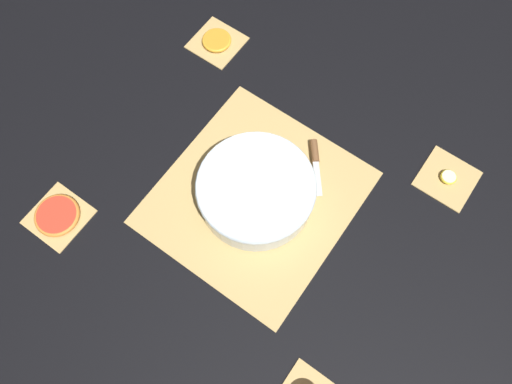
{
  "coord_description": "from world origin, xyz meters",
  "views": [
    {
      "loc": [
        -0.24,
        0.34,
        1.06
      ],
      "look_at": [
        0.0,
        0.0,
        0.03
      ],
      "focal_mm": 35.0,
      "sensor_mm": 36.0,
      "label": 1
    }
  ],
  "objects_px": {
    "paring_knife": "(315,154)",
    "banana_coin_single": "(449,177)",
    "fruit_salad_bowl": "(256,190)",
    "orange_slice_whole": "(217,40)",
    "grapefruit_slice": "(57,215)"
  },
  "relations": [
    {
      "from": "fruit_salad_bowl",
      "to": "banana_coin_single",
      "type": "relative_size",
      "value": 6.96
    },
    {
      "from": "fruit_salad_bowl",
      "to": "banana_coin_single",
      "type": "bearing_deg",
      "value": -138.5
    },
    {
      "from": "fruit_salad_bowl",
      "to": "orange_slice_whole",
      "type": "xyz_separation_m",
      "value": [
        0.33,
        -0.29,
        -0.03
      ]
    },
    {
      "from": "fruit_salad_bowl",
      "to": "paring_knife",
      "type": "distance_m",
      "value": 0.17
    },
    {
      "from": "grapefruit_slice",
      "to": "banana_coin_single",
      "type": "bearing_deg",
      "value": -138.59
    },
    {
      "from": "paring_knife",
      "to": "orange_slice_whole",
      "type": "height_order",
      "value": "paring_knife"
    },
    {
      "from": "fruit_salad_bowl",
      "to": "orange_slice_whole",
      "type": "distance_m",
      "value": 0.45
    },
    {
      "from": "orange_slice_whole",
      "to": "banana_coin_single",
      "type": "relative_size",
      "value": 2.01
    },
    {
      "from": "orange_slice_whole",
      "to": "grapefruit_slice",
      "type": "distance_m",
      "value": 0.59
    },
    {
      "from": "fruit_salad_bowl",
      "to": "orange_slice_whole",
      "type": "height_order",
      "value": "fruit_salad_bowl"
    },
    {
      "from": "paring_knife",
      "to": "grapefruit_slice",
      "type": "height_order",
      "value": "paring_knife"
    },
    {
      "from": "orange_slice_whole",
      "to": "grapefruit_slice",
      "type": "xyz_separation_m",
      "value": [
        0.0,
        0.59,
        0.0
      ]
    },
    {
      "from": "paring_knife",
      "to": "banana_coin_single",
      "type": "height_order",
      "value": "paring_knife"
    },
    {
      "from": "fruit_salad_bowl",
      "to": "grapefruit_slice",
      "type": "distance_m",
      "value": 0.44
    },
    {
      "from": "fruit_salad_bowl",
      "to": "orange_slice_whole",
      "type": "bearing_deg",
      "value": -41.47
    }
  ]
}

